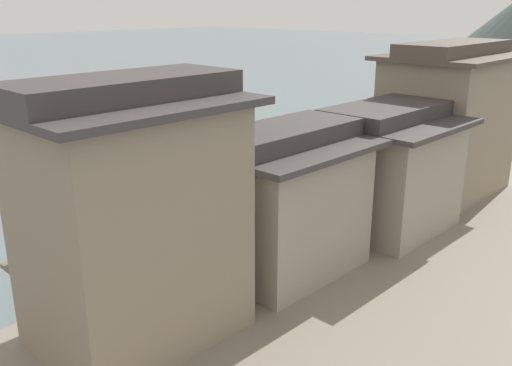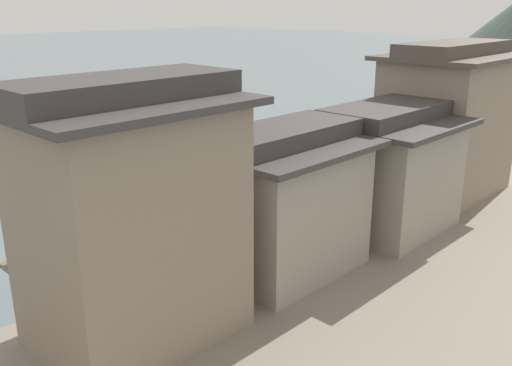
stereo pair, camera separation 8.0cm
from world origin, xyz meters
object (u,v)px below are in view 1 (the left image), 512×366
Objects in this scene: boat_moored_nearest at (234,235)px; house_waterfront_tall at (383,168)px; house_waterfront_second at (282,200)px; boat_moored_second at (495,126)px; house_waterfront_nearest at (132,216)px; boat_moored_third at (469,137)px; stone_bridge at (497,79)px; house_waterfront_narrow at (447,120)px; boat_moored_far at (419,157)px.

house_waterfront_tall is at bearing 42.61° from boat_moored_nearest.
boat_moored_second is at bearing 98.78° from house_waterfront_second.
house_waterfront_nearest is at bearing -82.66° from boat_moored_second.
house_waterfront_nearest reaches higher than boat_moored_third.
boat_moored_second is 46.26m from house_waterfront_nearest.
house_waterfront_tall is at bearing -75.09° from stone_bridge.
boat_moored_third reaches higher than boat_moored_nearest.
stone_bridge is (-11.42, 51.57, -0.77)m from house_waterfront_second.
boat_moored_third is 18.98m from house_waterfront_narrow.
house_waterfront_narrow is (5.80, -17.41, 4.87)m from boat_moored_third.
boat_moored_third is 0.57× the size of house_waterfront_narrow.
stone_bridge is at bearing 112.60° from boat_moored_second.
boat_moored_second is at bearing 91.04° from boat_moored_far.
house_waterfront_second reaches higher than boat_moored_nearest.
house_waterfront_nearest is at bearing -61.62° from boat_moored_nearest.
stone_bridge reaches higher than boat_moored_second.
house_waterfront_nearest reaches higher than boat_moored_far.
boat_moored_nearest is at bearing -88.60° from boat_moored_second.
house_waterfront_narrow reaches higher than boat_moored_second.
house_waterfront_narrow reaches higher than house_waterfront_second.
boat_moored_far reaches higher than boat_moored_second.
boat_moored_nearest is at bearing 158.24° from house_waterfront_second.
house_waterfront_second is at bearing -76.06° from boat_moored_far.
house_waterfront_nearest and house_waterfront_narrow have the same top height.
house_waterfront_nearest is 14.34m from house_waterfront_tall.
boat_moored_second is 25.43m from house_waterfront_narrow.
house_waterfront_narrow reaches higher than boat_moored_third.
house_waterfront_second and house_waterfront_tall have the same top height.
house_waterfront_nearest is at bearing -90.44° from house_waterfront_second.
house_waterfront_tall is (6.05, -24.57, 3.58)m from boat_moored_third.
house_waterfront_nearest reaches higher than boat_moored_second.
house_waterfront_second is at bearing -90.76° from house_waterfront_narrow.
house_waterfront_nearest is 1.00× the size of house_waterfront_narrow.
boat_moored_nearest is at bearing -88.33° from boat_moored_far.
boat_moored_far is 17.22m from house_waterfront_tall.
house_waterfront_narrow is (0.19, 14.22, 1.29)m from house_waterfront_second.
house_waterfront_narrow reaches higher than house_waterfront_tall.
boat_moored_third is 8.89m from boat_moored_far.
boat_moored_nearest is 36.39m from boat_moored_second.
house_waterfront_narrow is 39.16m from stone_bridge.
house_waterfront_nearest reaches higher than boat_moored_nearest.
house_waterfront_narrow reaches higher than stone_bridge.
boat_moored_nearest is at bearing -82.67° from stone_bridge.
stone_bridge is (-5.48, 13.18, 2.93)m from boat_moored_second.
house_waterfront_second reaches higher than boat_moored_third.
house_waterfront_second is 14.28m from house_waterfront_narrow.
house_waterfront_second is 1.00× the size of house_waterfront_tall.
boat_moored_second is 32.19m from house_waterfront_tall.
boat_moored_nearest is 1.01× the size of boat_moored_far.
house_waterfront_nearest is 1.26× the size of house_waterfront_second.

